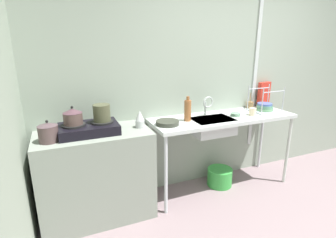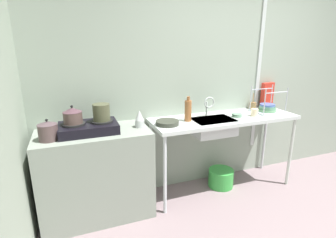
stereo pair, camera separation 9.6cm
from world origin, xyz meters
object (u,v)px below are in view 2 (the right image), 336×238
object	(u,v)px
cup_by_rack	(254,112)
small_bowl_on_drainboard	(237,115)
percolator	(139,119)
sink_basin	(213,127)
pot_on_right_burner	(101,112)
utensil_jar	(253,105)
pot_beside_stove	(48,131)
pot_on_left_burner	(73,115)
bottle_by_sink	(188,110)
cereal_box	(267,95)
dish_rack	(267,108)
bucket_on_floor	(221,178)
stove	(89,127)
frying_pan	(167,123)
faucet	(209,103)

from	to	relation	value
cup_by_rack	small_bowl_on_drainboard	distance (m)	0.21
percolator	sink_basin	xyz separation A→B (m)	(0.84, -0.03, -0.17)
pot_on_right_burner	utensil_jar	size ratio (longest dim) A/B	0.80
cup_by_rack	small_bowl_on_drainboard	xyz separation A→B (m)	(-0.21, 0.05, -0.02)
pot_beside_stove	sink_basin	world-z (taller)	pot_beside_stove
pot_on_left_burner	sink_basin	world-z (taller)	pot_on_left_burner
bottle_by_sink	utensil_jar	world-z (taller)	bottle_by_sink
cup_by_rack	utensil_jar	size ratio (longest dim) A/B	0.43
pot_on_left_burner	pot_beside_stove	size ratio (longest dim) A/B	0.88
pot_beside_stove	pot_on_left_burner	bearing A→B (deg)	23.14
pot_beside_stove	percolator	world-z (taller)	pot_beside_stove
bottle_by_sink	sink_basin	bearing A→B (deg)	-9.24
pot_beside_stove	cereal_box	distance (m)	2.65
pot_on_left_burner	dish_rack	distance (m)	2.25
dish_rack	small_bowl_on_drainboard	xyz separation A→B (m)	(-0.47, -0.05, -0.03)
cup_by_rack	bucket_on_floor	size ratio (longest dim) A/B	0.28
pot_on_left_burner	pot_beside_stove	world-z (taller)	pot_on_left_burner
stove	frying_pan	bearing A→B (deg)	-2.79
pot_on_right_burner	small_bowl_on_drainboard	bearing A→B (deg)	-1.43
dish_rack	bucket_on_floor	distance (m)	1.04
sink_basin	cup_by_rack	xyz separation A→B (m)	(0.52, -0.05, 0.13)
faucet	pot_on_left_burner	bearing A→B (deg)	-175.81
cereal_box	bottle_by_sink	bearing A→B (deg)	-178.25
small_bowl_on_drainboard	sink_basin	bearing A→B (deg)	179.91
frying_pan	small_bowl_on_drainboard	size ratio (longest dim) A/B	2.12
sink_basin	bucket_on_floor	bearing A→B (deg)	18.58
pot_on_left_burner	frying_pan	distance (m)	0.93
stove	small_bowl_on_drainboard	xyz separation A→B (m)	(1.65, -0.04, -0.03)
percolator	bottle_by_sink	size ratio (longest dim) A/B	0.64
dish_rack	small_bowl_on_drainboard	bearing A→B (deg)	-173.79
pot_on_left_burner	bottle_by_sink	size ratio (longest dim) A/B	0.64
pot_on_left_burner	percolator	xyz separation A→B (m)	(0.63, -0.01, -0.10)
pot_on_right_burner	sink_basin	world-z (taller)	pot_on_right_burner
frying_pan	cup_by_rack	world-z (taller)	cup_by_rack
utensil_jar	dish_rack	bearing A→B (deg)	-72.69
pot_on_right_burner	utensil_jar	distance (m)	1.95
frying_pan	cereal_box	size ratio (longest dim) A/B	0.75
percolator	bucket_on_floor	size ratio (longest dim) A/B	0.57
frying_pan	bucket_on_floor	xyz separation A→B (m)	(0.74, 0.07, -0.82)
percolator	sink_basin	distance (m)	0.85
pot_beside_stove	faucet	bearing A→B (deg)	6.73
pot_on_left_burner	pot_on_right_burner	world-z (taller)	pot_on_left_burner
dish_rack	bottle_by_sink	distance (m)	1.08
pot_beside_stove	percolator	distance (m)	0.84
pot_on_right_burner	cup_by_rack	bearing A→B (deg)	-2.76
percolator	dish_rack	bearing A→B (deg)	0.89
bottle_by_sink	cereal_box	size ratio (longest dim) A/B	0.84
pot_beside_stove	cup_by_rack	distance (m)	2.20
pot_on_left_burner	cup_by_rack	size ratio (longest dim) A/B	2.02
faucet	frying_pan	distance (m)	0.60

